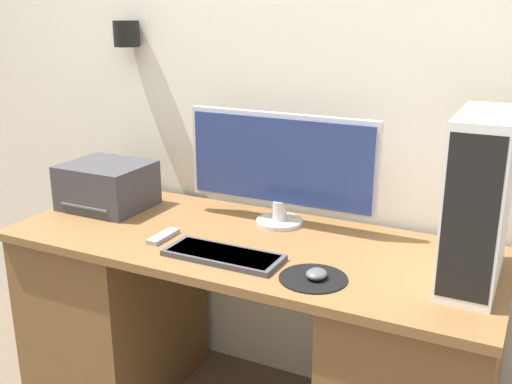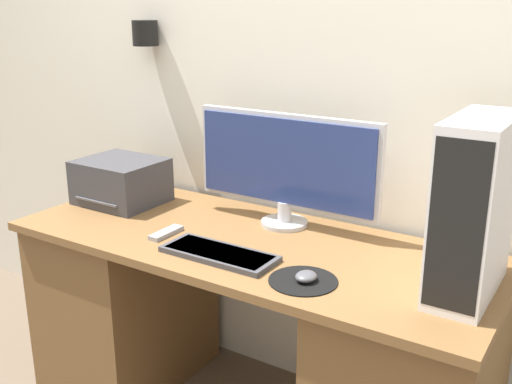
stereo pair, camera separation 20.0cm
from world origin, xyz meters
name	(u,v)px [view 2 (the right image)]	position (x,y,z in m)	size (l,w,h in m)	color
wall_back	(305,56)	(0.00, 0.73, 1.35)	(6.40, 0.16, 2.70)	silver
desk	(249,332)	(0.00, 0.34, 0.39)	(1.71, 0.68, 0.75)	brown
monitor	(286,165)	(0.03, 0.54, 0.98)	(0.73, 0.17, 0.41)	#B7B7BC
keyboard	(218,253)	(0.00, 0.17, 0.76)	(0.39, 0.15, 0.02)	#3D3D42
mousepad	(303,281)	(0.32, 0.15, 0.75)	(0.21, 0.21, 0.00)	black
mouse	(306,276)	(0.33, 0.15, 0.77)	(0.06, 0.07, 0.03)	#4C4C51
computer_tower	(474,208)	(0.73, 0.34, 1.00)	(0.15, 0.38, 0.50)	white
printer	(121,181)	(-0.67, 0.41, 0.84)	(0.32, 0.29, 0.18)	#38383D
remote_control	(166,233)	(-0.27, 0.22, 0.76)	(0.04, 0.14, 0.02)	gray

